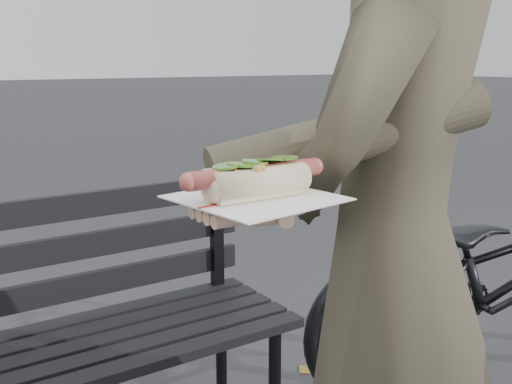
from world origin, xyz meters
TOP-DOWN VIEW (x-y plane):
  - park_bench at (-0.12, 0.95)m, footprint 1.50×0.44m
  - bicycle at (1.60, 0.59)m, footprint 1.83×1.07m
  - person at (0.39, 0.08)m, footprint 0.76×0.64m
  - held_hotdog at (0.18, 0.03)m, footprint 0.63×0.32m

SIDE VIEW (x-z plane):
  - bicycle at x=1.60m, z-range 0.00..0.91m
  - park_bench at x=-0.12m, z-range 0.08..0.96m
  - person at x=0.39m, z-range 0.00..1.76m
  - held_hotdog at x=0.18m, z-range 1.03..1.23m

